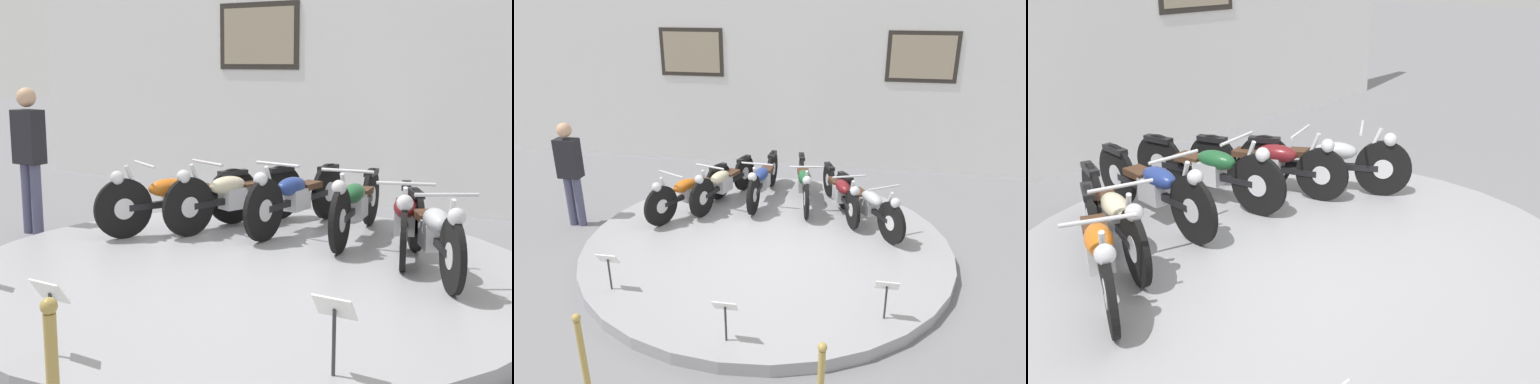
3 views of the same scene
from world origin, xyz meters
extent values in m
plane|color=slate|center=(0.00, 0.00, 0.00)|extent=(60.00, 60.00, 0.00)
cylinder|color=#99999E|center=(0.00, 0.00, 0.08)|extent=(5.40, 5.40, 0.16)
cube|color=white|center=(0.00, 4.12, 2.19)|extent=(14.00, 0.20, 4.39)
cube|color=#2D2823|center=(-2.40, 4.01, 2.41)|extent=(1.40, 0.02, 1.00)
cube|color=tan|center=(-2.40, 4.00, 2.41)|extent=(1.24, 0.02, 0.84)
cube|color=#2D2823|center=(2.40, 4.01, 2.41)|extent=(1.40, 0.02, 1.00)
cube|color=tan|center=(2.40, 4.00, 2.41)|extent=(1.24, 0.02, 0.84)
cylinder|color=black|center=(-1.74, 0.22, 0.49)|extent=(0.34, 0.61, 0.65)
cylinder|color=silver|center=(-1.74, 0.22, 0.49)|extent=(0.16, 0.23, 0.23)
cylinder|color=black|center=(-1.14, 1.43, 0.49)|extent=(0.34, 0.61, 0.65)
cylinder|color=silver|center=(-1.14, 1.43, 0.49)|extent=(0.16, 0.23, 0.23)
cube|color=black|center=(-1.44, 0.83, 0.49)|extent=(0.61, 1.14, 0.07)
cube|color=silver|center=(-1.46, 0.79, 0.51)|extent=(0.32, 0.38, 0.24)
ellipsoid|color=#D16619|center=(-1.50, 0.70, 0.67)|extent=(0.41, 0.53, 0.20)
cube|color=#472D1E|center=(-1.35, 1.03, 0.63)|extent=(0.32, 0.38, 0.07)
cube|color=black|center=(-1.14, 1.43, 0.76)|extent=(0.25, 0.37, 0.06)
cylinder|color=silver|center=(-1.68, 0.36, 0.69)|extent=(0.15, 0.24, 0.54)
cylinder|color=silver|center=(-1.63, 0.45, 0.95)|extent=(0.50, 0.27, 0.03)
sphere|color=silver|center=(-1.77, 0.17, 0.83)|extent=(0.15, 0.15, 0.15)
cylinder|color=black|center=(-1.21, 0.67, 0.49)|extent=(0.25, 0.64, 0.65)
cylinder|color=silver|center=(-1.21, 0.67, 0.49)|extent=(0.13, 0.24, 0.23)
cylinder|color=black|center=(-0.80, 1.96, 0.49)|extent=(0.25, 0.64, 0.65)
cylinder|color=silver|center=(-0.80, 1.96, 0.49)|extent=(0.13, 0.24, 0.23)
cube|color=black|center=(-1.00, 1.31, 0.49)|extent=(0.44, 1.21, 0.07)
cube|color=silver|center=(-1.02, 1.28, 0.51)|extent=(0.29, 0.37, 0.24)
ellipsoid|color=beige|center=(-1.05, 1.18, 0.67)|extent=(0.35, 0.52, 0.20)
cube|color=#472D1E|center=(-0.94, 1.52, 0.63)|extent=(0.29, 0.37, 0.07)
cube|color=black|center=(-0.80, 1.96, 0.76)|extent=(0.20, 0.37, 0.06)
cylinder|color=silver|center=(-1.16, 0.81, 0.69)|extent=(0.12, 0.25, 0.54)
cylinder|color=silver|center=(-1.13, 0.91, 0.95)|extent=(0.52, 0.19, 0.03)
sphere|color=silver|center=(-1.22, 0.61, 0.83)|extent=(0.15, 0.15, 0.15)
cylinder|color=black|center=(-0.40, 0.91, 0.50)|extent=(0.09, 0.67, 0.67)
cylinder|color=silver|center=(-0.40, 0.91, 0.50)|extent=(0.08, 0.24, 0.24)
cylinder|color=black|center=(-0.32, 2.26, 0.50)|extent=(0.09, 0.67, 0.67)
cylinder|color=silver|center=(-0.32, 2.26, 0.50)|extent=(0.08, 0.24, 0.24)
cube|color=black|center=(-0.36, 1.58, 0.50)|extent=(0.14, 1.24, 0.07)
cube|color=silver|center=(-0.36, 1.54, 0.52)|extent=(0.22, 0.33, 0.24)
ellipsoid|color=navy|center=(-0.37, 1.44, 0.68)|extent=(0.25, 0.49, 0.20)
cube|color=#472D1E|center=(-0.35, 1.80, 0.64)|extent=(0.22, 0.33, 0.07)
cube|color=black|center=(-0.32, 2.26, 0.78)|extent=(0.12, 0.37, 0.06)
cylinder|color=silver|center=(-0.39, 1.06, 0.70)|extent=(0.06, 0.25, 0.54)
cylinder|color=silver|center=(-0.38, 1.17, 0.96)|extent=(0.54, 0.06, 0.03)
sphere|color=silver|center=(-0.40, 0.85, 0.84)|extent=(0.15, 0.15, 0.15)
cylinder|color=black|center=(0.48, 0.92, 0.49)|extent=(0.17, 0.66, 0.66)
cylinder|color=silver|center=(0.48, 0.92, 0.49)|extent=(0.11, 0.24, 0.23)
cylinder|color=black|center=(0.24, 2.25, 0.49)|extent=(0.17, 0.66, 0.66)
cylinder|color=silver|center=(0.24, 2.25, 0.49)|extent=(0.11, 0.24, 0.23)
cube|color=black|center=(0.36, 1.58, 0.49)|extent=(0.29, 1.23, 0.07)
cube|color=silver|center=(0.37, 1.54, 0.51)|extent=(0.25, 0.35, 0.24)
ellipsoid|color=#1E562D|center=(0.38, 1.45, 0.67)|extent=(0.30, 0.51, 0.20)
cube|color=#472D1E|center=(0.32, 1.80, 0.63)|extent=(0.25, 0.35, 0.07)
cube|color=black|center=(0.24, 2.25, 0.77)|extent=(0.16, 0.37, 0.06)
cylinder|color=silver|center=(0.45, 1.07, 0.69)|extent=(0.09, 0.25, 0.54)
cylinder|color=silver|center=(0.43, 1.17, 0.95)|extent=(0.54, 0.13, 0.03)
sphere|color=silver|center=(0.49, 0.86, 0.83)|extent=(0.15, 0.15, 0.15)
cylinder|color=black|center=(1.23, 0.68, 0.46)|extent=(0.25, 0.58, 0.60)
cylinder|color=silver|center=(1.23, 0.68, 0.46)|extent=(0.13, 0.22, 0.21)
cylinder|color=black|center=(0.78, 1.95, 0.46)|extent=(0.25, 0.58, 0.60)
cylinder|color=silver|center=(0.78, 1.95, 0.46)|extent=(0.13, 0.22, 0.21)
cube|color=black|center=(1.00, 1.31, 0.46)|extent=(0.49, 1.19, 0.07)
cube|color=silver|center=(1.02, 1.28, 0.48)|extent=(0.30, 0.37, 0.24)
ellipsoid|color=maroon|center=(1.05, 1.18, 0.64)|extent=(0.37, 0.53, 0.20)
cube|color=#472D1E|center=(0.93, 1.52, 0.60)|extent=(0.30, 0.37, 0.07)
cube|color=black|center=(0.78, 1.95, 0.72)|extent=(0.22, 0.37, 0.06)
cylinder|color=silver|center=(1.18, 0.82, 0.66)|extent=(0.13, 0.25, 0.54)
cylinder|color=silver|center=(1.15, 0.92, 0.92)|extent=(0.52, 0.21, 0.03)
sphere|color=silver|center=(1.25, 0.62, 0.80)|extent=(0.15, 0.15, 0.15)
cylinder|color=black|center=(1.81, 0.26, 0.48)|extent=(0.39, 0.57, 0.64)
cylinder|color=silver|center=(1.81, 0.26, 0.48)|extent=(0.18, 0.22, 0.22)
cylinder|color=black|center=(1.08, 1.40, 0.48)|extent=(0.39, 0.57, 0.64)
cylinder|color=silver|center=(1.08, 1.40, 0.48)|extent=(0.18, 0.22, 0.22)
cube|color=black|center=(1.44, 0.83, 0.48)|extent=(0.73, 1.08, 0.07)
cube|color=silver|center=(1.46, 0.80, 0.50)|extent=(0.34, 0.38, 0.24)
ellipsoid|color=#B2B5BA|center=(1.52, 0.71, 0.66)|extent=(0.44, 0.52, 0.20)
cube|color=#472D1E|center=(1.32, 1.02, 0.62)|extent=(0.34, 0.38, 0.07)
cube|color=black|center=(1.08, 1.40, 0.75)|extent=(0.28, 0.36, 0.06)
cylinder|color=silver|center=(1.73, 0.39, 0.68)|extent=(0.17, 0.23, 0.54)
cylinder|color=silver|center=(1.67, 0.48, 0.94)|extent=(0.47, 0.32, 0.03)
sphere|color=silver|center=(1.84, 0.21, 0.82)|extent=(0.15, 0.15, 0.15)
cylinder|color=#333338|center=(-1.67, -1.65, 0.37)|extent=(0.02, 0.02, 0.42)
cube|color=white|center=(-1.67, -1.65, 0.60)|extent=(0.26, 0.11, 0.15)
cylinder|color=#333338|center=(0.00, -2.35, 0.37)|extent=(0.02, 0.02, 0.42)
cube|color=white|center=(0.00, -2.35, 0.60)|extent=(0.26, 0.11, 0.15)
cylinder|color=#333338|center=(1.67, -1.65, 0.37)|extent=(0.02, 0.02, 0.42)
cube|color=white|center=(1.67, -1.65, 0.60)|extent=(0.26, 0.11, 0.15)
cylinder|color=#4C4C6B|center=(-3.35, 0.30, 0.42)|extent=(0.13, 0.13, 0.85)
cylinder|color=#4C4C6B|center=(-3.19, 0.30, 0.42)|extent=(0.13, 0.13, 0.85)
cube|color=black|center=(-3.27, 0.30, 1.16)|extent=(0.36, 0.22, 0.64)
sphere|color=tan|center=(-3.27, 0.30, 1.63)|extent=(0.23, 0.23, 0.23)
cylinder|color=tan|center=(-1.08, -3.29, 0.47)|extent=(0.06, 0.06, 0.95)
sphere|color=tan|center=(-1.08, -3.29, 0.98)|extent=(0.08, 0.08, 0.08)
sphere|color=tan|center=(1.08, -3.29, 0.98)|extent=(0.08, 0.08, 0.08)
camera|label=1|loc=(3.44, -5.33, 2.05)|focal=50.00mm
camera|label=2|loc=(1.24, -6.55, 3.64)|focal=35.00mm
camera|label=3|loc=(-3.64, -3.13, 2.71)|focal=42.00mm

